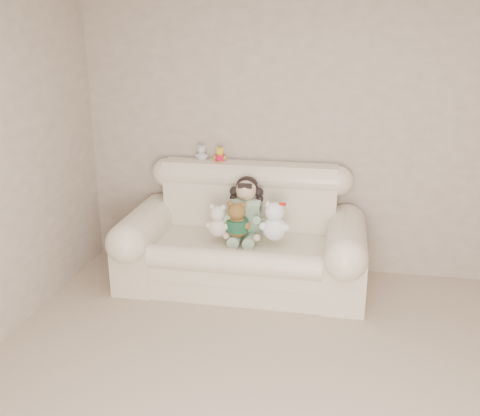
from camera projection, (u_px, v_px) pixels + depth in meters
name	position (u px, v px, depth m)	size (l,w,h in m)	color
wall_back	(331.00, 132.00, 4.81)	(4.50, 4.50, 0.00)	#C0AC99
sofa	(242.00, 230.00, 4.71)	(2.10, 0.95, 1.03)	beige
seated_child	(246.00, 207.00, 4.72)	(0.33, 0.41, 0.56)	#296A2A
brown_teddy	(237.00, 216.00, 4.55)	(0.23, 0.18, 0.37)	brown
white_cat	(275.00, 217.00, 4.48)	(0.25, 0.20, 0.40)	white
cream_teddy	(218.00, 218.00, 4.56)	(0.21, 0.16, 0.33)	white
yellow_mini_bear	(220.00, 154.00, 4.92)	(0.11, 0.09, 0.17)	gold
grey_mini_plush	(202.00, 152.00, 4.97)	(0.12, 0.09, 0.18)	silver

